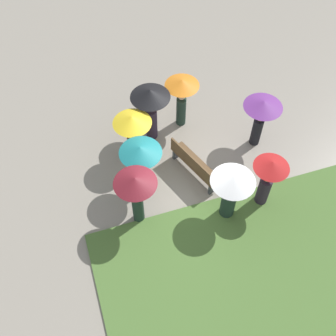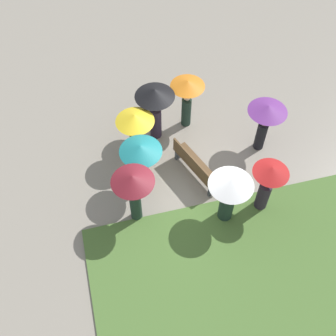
{
  "view_description": "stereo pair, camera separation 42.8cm",
  "coord_description": "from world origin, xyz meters",
  "px_view_note": "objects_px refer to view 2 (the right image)",
  "views": [
    {
      "loc": [
        -6.27,
        2.49,
        10.11
      ],
      "look_at": [
        0.05,
        0.46,
        0.95
      ],
      "focal_mm": 45.0,
      "sensor_mm": 36.0,
      "label": 1
    },
    {
      "loc": [
        -6.39,
        2.07,
        10.11
      ],
      "look_at": [
        0.05,
        0.46,
        0.95
      ],
      "focal_mm": 45.0,
      "sensor_mm": 36.0,
      "label": 2
    }
  ],
  "objects_px": {
    "crowd_person_teal": "(141,158)",
    "crowd_person_black": "(155,102)",
    "crowd_person_white": "(230,190)",
    "crowd_person_maroon": "(134,187)",
    "crowd_person_yellow": "(136,128)",
    "crowd_person_purple": "(266,116)",
    "crowd_person_orange": "(187,93)",
    "crowd_person_red": "(268,181)",
    "park_bench": "(195,166)"
  },
  "relations": [
    {
      "from": "crowd_person_teal",
      "to": "crowd_person_orange",
      "type": "distance_m",
      "value": 2.72
    },
    {
      "from": "crowd_person_teal",
      "to": "crowd_person_yellow",
      "type": "distance_m",
      "value": 1.11
    },
    {
      "from": "crowd_person_teal",
      "to": "crowd_person_maroon",
      "type": "xyz_separation_m",
      "value": [
        -0.95,
        0.39,
        0.13
      ]
    },
    {
      "from": "crowd_person_teal",
      "to": "crowd_person_orange",
      "type": "height_order",
      "value": "crowd_person_teal"
    },
    {
      "from": "crowd_person_white",
      "to": "crowd_person_black",
      "type": "distance_m",
      "value": 3.5
    },
    {
      "from": "crowd_person_yellow",
      "to": "crowd_person_teal",
      "type": "bearing_deg",
      "value": -163.66
    },
    {
      "from": "park_bench",
      "to": "crowd_person_maroon",
      "type": "xyz_separation_m",
      "value": [
        -0.94,
        1.91,
        0.98
      ]
    },
    {
      "from": "crowd_person_teal",
      "to": "crowd_person_black",
      "type": "relative_size",
      "value": 0.93
    },
    {
      "from": "crowd_person_teal",
      "to": "crowd_person_red",
      "type": "height_order",
      "value": "crowd_person_red"
    },
    {
      "from": "crowd_person_yellow",
      "to": "crowd_person_purple",
      "type": "bearing_deg",
      "value": -78.66
    },
    {
      "from": "crowd_person_purple",
      "to": "crowd_person_red",
      "type": "bearing_deg",
      "value": -147.71
    },
    {
      "from": "crowd_person_maroon",
      "to": "crowd_person_red",
      "type": "relative_size",
      "value": 1.06
    },
    {
      "from": "crowd_person_teal",
      "to": "crowd_person_black",
      "type": "bearing_deg",
      "value": 139.4
    },
    {
      "from": "crowd_person_white",
      "to": "crowd_person_red",
      "type": "height_order",
      "value": "crowd_person_red"
    },
    {
      "from": "crowd_person_red",
      "to": "crowd_person_orange",
      "type": "bearing_deg",
      "value": -39.77
    },
    {
      "from": "crowd_person_yellow",
      "to": "crowd_person_white",
      "type": "xyz_separation_m",
      "value": [
        -2.63,
        -1.86,
        0.06
      ]
    },
    {
      "from": "crowd_person_black",
      "to": "crowd_person_orange",
      "type": "bearing_deg",
      "value": 117.14
    },
    {
      "from": "crowd_person_maroon",
      "to": "crowd_person_white",
      "type": "bearing_deg",
      "value": -145.15
    },
    {
      "from": "park_bench",
      "to": "crowd_person_teal",
      "type": "relative_size",
      "value": 1.01
    },
    {
      "from": "crowd_person_red",
      "to": "crowd_person_black",
      "type": "bearing_deg",
      "value": -24.09
    },
    {
      "from": "crowd_person_purple",
      "to": "crowd_person_orange",
      "type": "distance_m",
      "value": 2.4
    },
    {
      "from": "crowd_person_red",
      "to": "crowd_person_white",
      "type": "bearing_deg",
      "value": 35.48
    },
    {
      "from": "park_bench",
      "to": "crowd_person_maroon",
      "type": "bearing_deg",
      "value": 95.31
    },
    {
      "from": "crowd_person_purple",
      "to": "crowd_person_yellow",
      "type": "bearing_deg",
      "value": 133.7
    },
    {
      "from": "crowd_person_teal",
      "to": "crowd_person_black",
      "type": "xyz_separation_m",
      "value": [
        1.78,
        -0.79,
        0.14
      ]
    },
    {
      "from": "park_bench",
      "to": "crowd_person_yellow",
      "type": "xyz_separation_m",
      "value": [
        1.12,
        1.45,
        0.79
      ]
    },
    {
      "from": "park_bench",
      "to": "crowd_person_teal",
      "type": "xyz_separation_m",
      "value": [
        0.02,
        1.52,
        0.85
      ]
    },
    {
      "from": "crowd_person_yellow",
      "to": "crowd_person_orange",
      "type": "bearing_deg",
      "value": -42.45
    },
    {
      "from": "crowd_person_white",
      "to": "crowd_person_maroon",
      "type": "bearing_deg",
      "value": 44.44
    },
    {
      "from": "crowd_person_maroon",
      "to": "crowd_person_red",
      "type": "distance_m",
      "value": 3.43
    },
    {
      "from": "park_bench",
      "to": "crowd_person_red",
      "type": "bearing_deg",
      "value": -155.27
    },
    {
      "from": "park_bench",
      "to": "crowd_person_orange",
      "type": "distance_m",
      "value": 2.23
    },
    {
      "from": "crowd_person_purple",
      "to": "crowd_person_teal",
      "type": "xyz_separation_m",
      "value": [
        -0.55,
        3.72,
        -0.03
      ]
    },
    {
      "from": "crowd_person_white",
      "to": "crowd_person_red",
      "type": "xyz_separation_m",
      "value": [
        0.07,
        -1.06,
        -0.07
      ]
    },
    {
      "from": "crowd_person_white",
      "to": "park_bench",
      "type": "bearing_deg",
      "value": -16.55
    },
    {
      "from": "crowd_person_white",
      "to": "crowd_person_black",
      "type": "bearing_deg",
      "value": -12.52
    },
    {
      "from": "park_bench",
      "to": "crowd_person_red",
      "type": "xyz_separation_m",
      "value": [
        -1.44,
        -1.47,
        0.77
      ]
    },
    {
      "from": "crowd_person_yellow",
      "to": "crowd_person_black",
      "type": "xyz_separation_m",
      "value": [
        0.67,
        -0.72,
        0.2
      ]
    },
    {
      "from": "crowd_person_maroon",
      "to": "crowd_person_white",
      "type": "xyz_separation_m",
      "value": [
        -0.58,
        -2.32,
        -0.13
      ]
    },
    {
      "from": "crowd_person_purple",
      "to": "crowd_person_teal",
      "type": "height_order",
      "value": "crowd_person_teal"
    },
    {
      "from": "crowd_person_teal",
      "to": "crowd_person_red",
      "type": "relative_size",
      "value": 0.99
    },
    {
      "from": "crowd_person_purple",
      "to": "crowd_person_black",
      "type": "bearing_deg",
      "value": 119.67
    },
    {
      "from": "crowd_person_purple",
      "to": "crowd_person_white",
      "type": "bearing_deg",
      "value": -168.47
    },
    {
      "from": "crowd_person_yellow",
      "to": "crowd_person_black",
      "type": "distance_m",
      "value": 1.0
    },
    {
      "from": "crowd_person_purple",
      "to": "crowd_person_maroon",
      "type": "xyz_separation_m",
      "value": [
        -1.51,
        4.11,
        0.1
      ]
    },
    {
      "from": "crowd_person_purple",
      "to": "crowd_person_teal",
      "type": "bearing_deg",
      "value": 150.72
    },
    {
      "from": "crowd_person_maroon",
      "to": "crowd_person_red",
      "type": "height_order",
      "value": "crowd_person_maroon"
    },
    {
      "from": "crowd_person_teal",
      "to": "crowd_person_black",
      "type": "distance_m",
      "value": 1.95
    },
    {
      "from": "crowd_person_orange",
      "to": "crowd_person_yellow",
      "type": "bearing_deg",
      "value": 121.98
    },
    {
      "from": "crowd_person_orange",
      "to": "crowd_person_red",
      "type": "distance_m",
      "value": 3.67
    }
  ]
}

